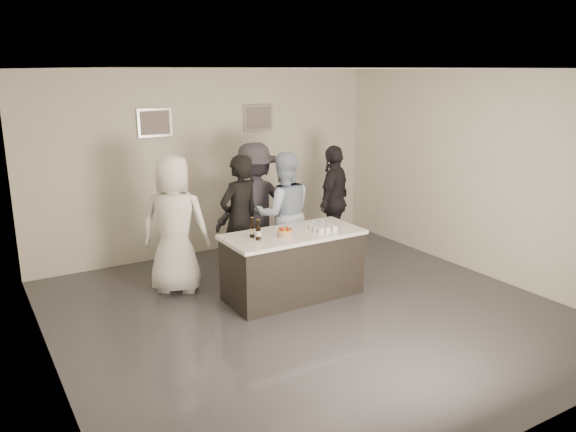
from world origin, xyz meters
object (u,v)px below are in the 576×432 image
object	(u,v)px
beer_bottle_a	(252,228)
person_guest_back	(255,206)
beer_bottle_b	(258,230)
person_main_black	(240,219)
bar_counter	(293,265)
person_guest_left	(175,225)
person_main_blue	(284,214)
person_guest_right	(334,200)
cake	(285,233)

from	to	relation	value
beer_bottle_a	person_guest_back	xyz separation A→B (m)	(0.71, 1.27, -0.06)
beer_bottle_b	person_main_black	xyz separation A→B (m)	(0.20, 0.93, -0.10)
bar_counter	beer_bottle_b	size ratio (longest dim) A/B	7.15
beer_bottle_b	beer_bottle_a	bearing A→B (deg)	96.71
bar_counter	beer_bottle_a	world-z (taller)	beer_bottle_a
person_main_black	person_guest_left	xyz separation A→B (m)	(-0.92, 0.12, 0.02)
person_guest_back	beer_bottle_a	bearing A→B (deg)	65.29
beer_bottle_a	person_guest_left	distance (m)	1.16
beer_bottle_b	person_main_blue	size ratio (longest dim) A/B	0.14
person_main_blue	person_guest_back	xyz separation A→B (m)	(-0.21, 0.51, 0.05)
beer_bottle_a	person_guest_right	world-z (taller)	person_guest_right
beer_bottle_a	person_guest_left	world-z (taller)	person_guest_left
beer_bottle_a	beer_bottle_b	distance (m)	0.14
person_main_black	bar_counter	bearing A→B (deg)	96.02
beer_bottle_b	person_guest_right	bearing A→B (deg)	31.43
cake	person_guest_back	bearing A→B (deg)	77.37
person_guest_right	person_main_blue	bearing A→B (deg)	-17.31
cake	person_guest_left	world-z (taller)	person_guest_left
cake	bar_counter	bearing A→B (deg)	24.92
cake	person_guest_left	bearing A→B (deg)	135.20
beer_bottle_a	person_guest_right	bearing A→B (deg)	28.45
cake	beer_bottle_b	size ratio (longest dim) A/B	0.75
person_guest_left	beer_bottle_a	bearing A→B (deg)	162.10
beer_bottle_b	person_guest_back	bearing A→B (deg)	63.76
person_guest_back	bar_counter	bearing A→B (deg)	88.15
beer_bottle_b	person_guest_back	world-z (taller)	person_guest_back
person_main_blue	person_guest_right	world-z (taller)	person_main_blue
person_main_blue	beer_bottle_a	bearing A→B (deg)	57.07
cake	beer_bottle_a	xyz separation A→B (m)	(-0.39, 0.17, 0.09)
person_guest_right	person_guest_back	xyz separation A→B (m)	(-1.40, 0.13, 0.06)
person_main_black	person_guest_back	bearing A→B (deg)	-151.27
beer_bottle_b	person_guest_right	distance (m)	2.45
person_guest_left	person_guest_back	xyz separation A→B (m)	(1.42, 0.36, 0.02)
person_guest_right	bar_counter	bearing A→B (deg)	3.47
beer_bottle_b	person_main_black	bearing A→B (deg)	77.93
beer_bottle_b	person_guest_left	bearing A→B (deg)	124.42
beer_bottle_a	person_guest_right	distance (m)	2.40
bar_counter	beer_bottle_a	bearing A→B (deg)	170.94
beer_bottle_b	person_guest_back	xyz separation A→B (m)	(0.69, 1.41, -0.06)
cake	person_main_blue	size ratio (longest dim) A/B	0.11
beer_bottle_b	person_guest_right	world-z (taller)	person_guest_right
beer_bottle_a	person_main_black	world-z (taller)	person_main_black
bar_counter	person_main_blue	xyz separation A→B (m)	(0.36, 0.85, 0.47)
person_guest_left	person_guest_back	size ratio (longest dim) A/B	0.98
bar_counter	cake	world-z (taller)	cake
person_main_blue	cake	bearing A→B (deg)	77.65
person_guest_left	beer_bottle_b	bearing A→B (deg)	158.92
beer_bottle_b	person_guest_right	size ratio (longest dim) A/B	0.14
cake	beer_bottle_b	distance (m)	0.38
beer_bottle_a	bar_counter	bearing A→B (deg)	-9.06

